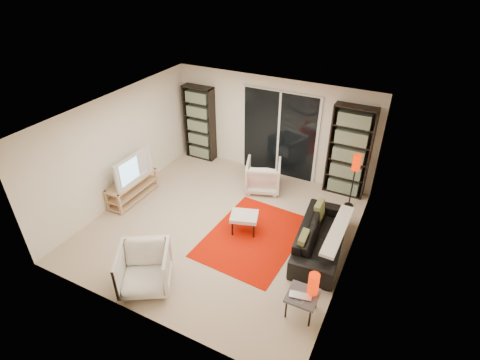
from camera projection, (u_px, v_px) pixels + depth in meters
name	position (u px, v px, depth m)	size (l,w,h in m)	color
floor	(223.00, 225.00, 7.69)	(5.00, 5.00, 0.00)	#BDAA8D
wall_back	(272.00, 127.00, 8.94)	(5.00, 0.02, 2.40)	white
wall_front	(133.00, 260.00, 5.16)	(5.00, 0.02, 2.40)	white
wall_left	(119.00, 148.00, 8.00)	(0.02, 5.00, 2.40)	white
wall_right	(355.00, 211.00, 6.09)	(0.02, 5.00, 2.40)	white
ceiling	(219.00, 116.00, 6.41)	(5.00, 5.00, 0.02)	white
sliding_door	(279.00, 135.00, 8.91)	(1.92, 0.08, 2.16)	white
bookshelf_left	(200.00, 123.00, 9.68)	(0.80, 0.30, 1.95)	black
bookshelf_right	(349.00, 152.00, 8.17)	(0.90, 0.30, 2.10)	black
tv_stand	(133.00, 188.00, 8.37)	(0.42, 1.30, 0.50)	tan
tv	(130.00, 167.00, 8.07)	(1.10, 0.14, 0.63)	black
rug	(253.00, 237.00, 7.38)	(1.65, 2.23, 0.01)	#C71200
sofa	(322.00, 237.00, 6.93)	(2.00, 0.78, 0.58)	black
armchair_back	(263.00, 176.00, 8.65)	(0.77, 0.79, 0.72)	silver
armchair_front	(145.00, 269.00, 6.13)	(0.81, 0.84, 0.76)	silver
ottoman	(244.00, 217.00, 7.36)	(0.64, 0.57, 0.40)	silver
side_table	(302.00, 297.00, 5.67)	(0.47, 0.47, 0.40)	#424246
laptop	(300.00, 298.00, 5.58)	(0.34, 0.22, 0.03)	silver
table_lamp	(313.00, 284.00, 5.59)	(0.16, 0.16, 0.37)	#EC2100
floor_lamp	(356.00, 168.00, 7.75)	(0.19, 0.19, 1.27)	black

